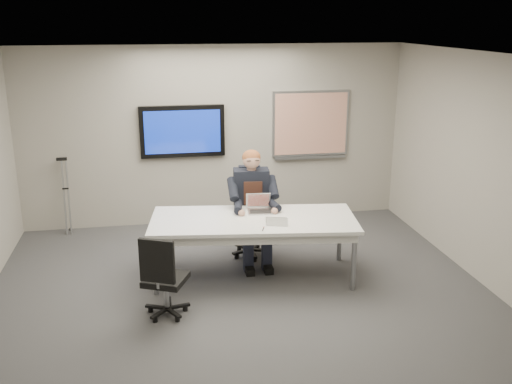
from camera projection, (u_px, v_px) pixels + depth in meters
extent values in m
cube|color=#3A3A3C|center=(246.00, 307.00, 6.53)|extent=(6.00, 6.00, 0.02)
cube|color=silver|center=(245.00, 57.00, 5.71)|extent=(6.00, 6.00, 0.02)
cube|color=#9F9B90|center=(214.00, 136.00, 8.94)|extent=(6.00, 0.02, 2.80)
cube|color=#9F9B90|center=(329.00, 340.00, 3.30)|extent=(6.00, 0.02, 2.80)
cube|color=#9F9B90|center=(499.00, 177.00, 6.63)|extent=(0.02, 6.00, 2.80)
cube|color=white|center=(253.00, 220.00, 7.10)|extent=(2.66, 1.38, 0.04)
cube|color=silver|center=(253.00, 226.00, 7.13)|extent=(2.55, 1.27, 0.11)
cylinder|color=gray|center=(155.00, 266.00, 6.74)|extent=(0.06, 0.06, 0.74)
cylinder|color=gray|center=(354.00, 262.00, 6.85)|extent=(0.06, 0.06, 0.74)
cylinder|color=gray|center=(163.00, 238.00, 7.59)|extent=(0.06, 0.06, 0.74)
cylinder|color=gray|center=(340.00, 235.00, 7.70)|extent=(0.06, 0.06, 0.74)
cube|color=black|center=(182.00, 131.00, 8.78)|extent=(1.30, 0.08, 0.80)
cube|color=navy|center=(183.00, 132.00, 8.74)|extent=(1.16, 0.01, 0.66)
cube|color=gray|center=(311.00, 124.00, 9.14)|extent=(1.25, 0.04, 1.05)
cube|color=silver|center=(311.00, 124.00, 9.12)|extent=(1.18, 0.01, 0.98)
cube|color=gray|center=(310.00, 157.00, 9.27)|extent=(1.18, 0.05, 0.04)
cylinder|color=gray|center=(251.00, 235.00, 7.89)|extent=(0.06, 0.06, 0.37)
cube|color=black|center=(251.00, 223.00, 7.84)|extent=(0.59, 0.59, 0.07)
cube|color=black|center=(253.00, 194.00, 7.95)|extent=(0.43, 0.17, 0.54)
cylinder|color=gray|center=(167.00, 293.00, 6.31)|extent=(0.06, 0.06, 0.33)
cube|color=black|center=(166.00, 279.00, 6.26)|extent=(0.56, 0.56, 0.06)
cube|color=black|center=(157.00, 261.00, 5.99)|extent=(0.37, 0.20, 0.48)
cube|color=black|center=(251.00, 192.00, 7.68)|extent=(0.49, 0.31, 0.65)
cube|color=#3A2018|center=(253.00, 193.00, 7.54)|extent=(0.25, 0.04, 0.31)
sphere|color=tan|center=(252.00, 160.00, 7.51)|extent=(0.23, 0.23, 0.23)
ellipsoid|color=brown|center=(251.00, 157.00, 7.52)|extent=(0.25, 0.25, 0.21)
cube|color=#ACACAF|center=(260.00, 212.00, 7.31)|extent=(0.34, 0.26, 0.02)
cube|color=black|center=(260.00, 211.00, 7.30)|extent=(0.28, 0.18, 0.00)
cube|color=#ACACAF|center=(258.00, 200.00, 7.41)|extent=(0.32, 0.12, 0.21)
cube|color=red|center=(258.00, 200.00, 7.41)|extent=(0.28, 0.09, 0.17)
cylinder|color=black|center=(263.00, 229.00, 6.74)|extent=(0.05, 0.13, 0.01)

